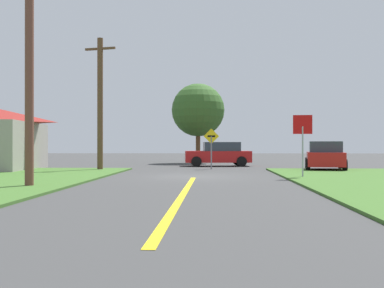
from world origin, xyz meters
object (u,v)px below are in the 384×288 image
at_px(utility_pole_near, 29,62).
at_px(direction_sign, 211,144).
at_px(car_approaching_junction, 219,154).
at_px(utility_pole_mid, 100,102).
at_px(stop_sign, 303,133).
at_px(oak_tree_left, 198,110).
at_px(car_on_crossroad, 325,156).

height_order(utility_pole_near, direction_sign, utility_pole_near).
bearing_deg(car_approaching_junction, utility_pole_mid, 36.71).
relative_size(stop_sign, utility_pole_near, 0.33).
height_order(utility_pole_near, oak_tree_left, utility_pole_near).
distance_m(car_on_crossroad, direction_sign, 6.49).
relative_size(car_on_crossroad, direction_sign, 1.79).
bearing_deg(car_approaching_junction, stop_sign, 101.54).
bearing_deg(oak_tree_left, direction_sign, -83.21).
xyz_separation_m(car_on_crossroad, oak_tree_left, (-7.48, 10.11, 3.36)).
xyz_separation_m(car_approaching_junction, oak_tree_left, (-1.57, 5.05, 3.35)).
bearing_deg(car_approaching_junction, car_on_crossroad, 134.38).
distance_m(stop_sign, oak_tree_left, 17.52).
bearing_deg(stop_sign, direction_sign, -55.74).
height_order(car_approaching_junction, oak_tree_left, oak_tree_left).
bearing_deg(utility_pole_mid, car_approaching_junction, 41.76).
relative_size(car_approaching_junction, direction_sign, 1.89).
xyz_separation_m(utility_pole_near, utility_pole_mid, (-0.19, 10.48, -0.40)).
bearing_deg(oak_tree_left, utility_pole_mid, -114.80).
bearing_deg(stop_sign, oak_tree_left, -66.75).
distance_m(stop_sign, car_on_crossroad, 7.05).
relative_size(direction_sign, oak_tree_left, 0.38).
height_order(car_on_crossroad, oak_tree_left, oak_tree_left).
distance_m(stop_sign, direction_sign, 8.43).
height_order(car_approaching_junction, utility_pole_mid, utility_pole_mid).
xyz_separation_m(car_approaching_junction, direction_sign, (-0.47, -4.14, 0.68)).
bearing_deg(stop_sign, utility_pole_near, 32.49).
bearing_deg(utility_pole_near, utility_pole_mid, 91.03).
distance_m(car_approaching_junction, utility_pole_mid, 9.39).
bearing_deg(stop_sign, car_approaching_junction, -66.95).
relative_size(utility_pole_near, direction_sign, 3.40).
bearing_deg(utility_pole_near, stop_sign, 26.03).
bearing_deg(car_approaching_junction, direction_sign, 78.40).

